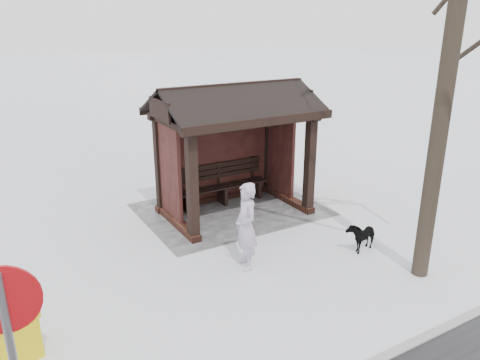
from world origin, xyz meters
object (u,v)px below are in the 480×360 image
bus_shelter (231,123)px  road_sign (10,341)px  pedestrian (246,226)px  dog (362,235)px

bus_shelter → road_sign: 7.43m
pedestrian → bus_shelter: bearing=165.5°
bus_shelter → pedestrian: (1.12, 2.53, -1.34)m
bus_shelter → road_sign: bus_shelter is taller
pedestrian → dog: (-2.38, 0.56, -0.52)m
dog → road_sign: road_sign is taller
bus_shelter → dog: 3.82m
pedestrian → road_sign: bearing=-46.2°
bus_shelter → dog: bearing=112.2°
road_sign → pedestrian: bearing=-134.8°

